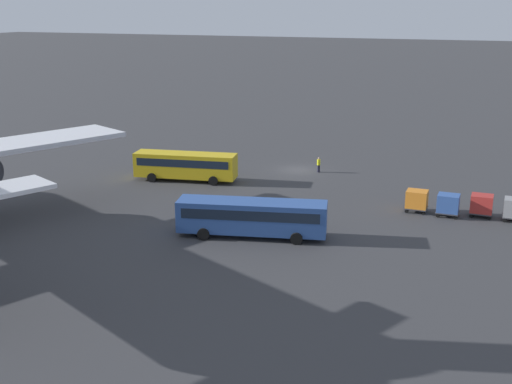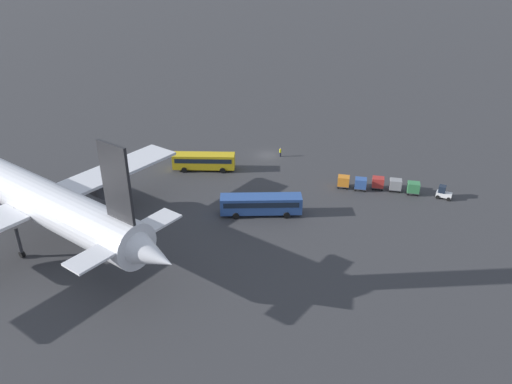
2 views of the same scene
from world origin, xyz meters
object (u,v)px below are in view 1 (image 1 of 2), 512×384
at_px(shuttle_bus_far, 252,215).
at_px(cargo_cart_orange, 417,200).
at_px(shuttle_bus_near, 185,164).
at_px(cargo_cart_red, 482,204).
at_px(worker_person, 319,165).
at_px(cargo_cart_blue, 448,204).

relative_size(shuttle_bus_far, cargo_cart_orange, 6.12).
xyz_separation_m(shuttle_bus_near, cargo_cart_red, (-30.76, 1.44, -0.65)).
bearing_deg(shuttle_bus_near, cargo_cart_orange, 165.07).
relative_size(shuttle_bus_near, worker_person, 6.56).
distance_m(cargo_cart_red, cargo_cart_orange, 5.71).
height_order(cargo_cart_red, cargo_cart_blue, same).
height_order(shuttle_bus_near, worker_person, shuttle_bus_near).
bearing_deg(cargo_cart_blue, shuttle_bus_near, -4.92).
distance_m(cargo_cart_blue, cargo_cart_orange, 2.85).
xyz_separation_m(shuttle_bus_far, worker_person, (0.67, -22.56, -0.97)).
height_order(shuttle_bus_far, cargo_cart_orange, shuttle_bus_far).
relative_size(shuttle_bus_far, cargo_cart_red, 6.12).
distance_m(worker_person, cargo_cart_red, 20.89).
xyz_separation_m(shuttle_bus_near, shuttle_bus_far, (-13.24, 13.75, 0.00)).
bearing_deg(shuttle_bus_near, worker_person, -155.09).
height_order(cargo_cart_blue, cargo_cart_orange, same).
bearing_deg(cargo_cart_orange, cargo_cart_blue, 174.20).
bearing_deg(cargo_cart_red, worker_person, -29.36).
xyz_separation_m(cargo_cart_blue, cargo_cart_orange, (2.84, -0.29, 0.00)).
bearing_deg(shuttle_bus_near, cargo_cart_blue, 164.97).
distance_m(shuttle_bus_near, shuttle_bus_far, 19.09).
distance_m(shuttle_bus_far, worker_person, 22.59).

